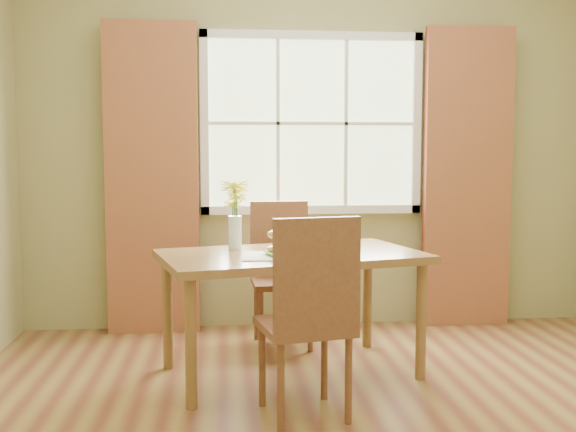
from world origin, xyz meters
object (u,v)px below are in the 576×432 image
Objects in this scene: croissant_sandwich at (282,241)px; water_glass at (339,244)px; chair_near at (310,310)px; chair_far at (281,266)px; flower_vase at (235,206)px; dining_table at (291,265)px.

croissant_sandwich reaches higher than water_glass.
chair_near is at bearing -111.56° from water_glass.
chair_near is at bearing -91.40° from chair_far.
flower_vase reaches higher than water_glass.
flower_vase reaches higher than dining_table.
water_glass is at bearing -72.12° from chair_far.
dining_table is 0.21m from croissant_sandwich.
croissant_sandwich is (-0.06, -0.12, 0.16)m from dining_table.
flower_vase is at bearing 115.55° from croissant_sandwich.
flower_vase is at bearing 157.69° from water_glass.
chair_near reaches higher than water_glass.
water_glass is (0.33, 0.04, -0.03)m from croissant_sandwich.
chair_far is at bearing 57.36° from flower_vase.
chair_near is 2.43× the size of flower_vase.
chair_far is at bearing 110.14° from water_glass.
water_glass is at bearing 56.98° from chair_near.
flower_vase is (-0.32, -0.49, 0.45)m from chair_far.
chair_far reaches higher than water_glass.
flower_vase reaches higher than chair_far.
dining_table is 0.31m from water_glass.
water_glass is (0.25, 0.63, 0.23)m from chair_near.
chair_near is at bearing -68.84° from flower_vase.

